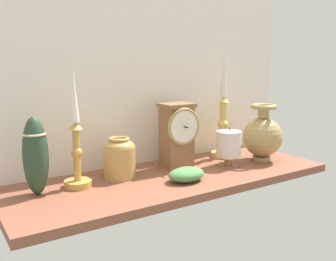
{
  "coord_description": "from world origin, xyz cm",
  "views": [
    {
      "loc": [
        -60.94,
        -91.4,
        34.12
      ],
      "look_at": [
        -1.72,
        0.0,
        14.0
      ],
      "focal_mm": 40.0,
      "sensor_mm": 36.0,
      "label": 1
    }
  ],
  "objects": [
    {
      "name": "candlestick_tall_left",
      "position": [
        27.43,
        8.83,
        14.73
      ],
      "size": [
        7.96,
        7.96,
        41.98
      ],
      "color": "#D1B657",
      "rests_on": "ground_plane"
    },
    {
      "name": "brass_vase_jar",
      "position": [
        -14.62,
        6.5,
        6.31
      ],
      "size": [
        9.43,
        9.43,
        12.19
      ],
      "color": "tan",
      "rests_on": "ground_plane"
    },
    {
      "name": "tall_ceramic_vase",
      "position": [
        -38.92,
        4.99,
        10.44
      ],
      "size": [
        6.42,
        6.42,
        20.59
      ],
      "color": "#283E2B",
      "rests_on": "ground_plane"
    },
    {
      "name": "back_wall",
      "position": [
        0.0,
        18.5,
        32.5
      ],
      "size": [
        120.0,
        2.0,
        65.0
      ],
      "primitive_type": "cube",
      "color": "silver",
      "rests_on": "ground_plane"
    },
    {
      "name": "candlestick_tall_center",
      "position": [
        -28.01,
        5.24,
        11.56
      ],
      "size": [
        7.58,
        7.58,
        32.49
      ],
      "color": "gold",
      "rests_on": "ground_plane"
    },
    {
      "name": "ground_plane",
      "position": [
        0.0,
        0.0,
        -1.2
      ],
      "size": [
        100.0,
        36.0,
        2.4
      ],
      "primitive_type": "cube",
      "color": "brown"
    },
    {
      "name": "pillar_candle_front",
      "position": [
        21.34,
        -1.29,
        6.68
      ],
      "size": [
        8.2,
        8.2,
        12.84
      ],
      "color": "#A77B4A",
      "rests_on": "ground_plane"
    },
    {
      "name": "brass_vase_bulbous",
      "position": [
        35.48,
        -2.75,
        8.89
      ],
      "size": [
        13.59,
        13.59,
        19.78
      ],
      "color": "#A28850",
      "rests_on": "ground_plane"
    },
    {
      "name": "ivy_sprig",
      "position": [
        -0.13,
        -7.14,
        2.04
      ],
      "size": [
        11.34,
        7.94,
        4.07
      ],
      "color": "#4E874B",
      "rests_on": "ground_plane"
    },
    {
      "name": "mantel_clock",
      "position": [
        6.21,
        6.61,
        11.02
      ],
      "size": [
        12.04,
        10.51,
        20.94
      ],
      "color": "brown",
      "rests_on": "ground_plane"
    }
  ]
}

